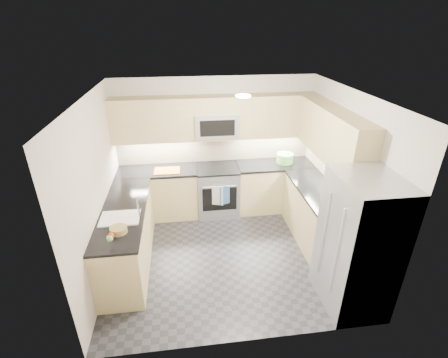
% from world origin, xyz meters
% --- Properties ---
extents(floor, '(3.60, 3.20, 0.00)m').
position_xyz_m(floor, '(0.00, 0.00, 0.00)').
color(floor, '#232328').
rests_on(floor, ground).
extents(ceiling, '(3.60, 3.20, 0.02)m').
position_xyz_m(ceiling, '(0.00, 0.00, 2.50)').
color(ceiling, beige).
rests_on(ceiling, wall_back).
extents(wall_back, '(3.60, 0.02, 2.50)m').
position_xyz_m(wall_back, '(0.00, 1.60, 1.25)').
color(wall_back, '#BEB4A6').
rests_on(wall_back, floor).
extents(wall_front, '(3.60, 0.02, 2.50)m').
position_xyz_m(wall_front, '(0.00, -1.60, 1.25)').
color(wall_front, '#BEB4A6').
rests_on(wall_front, floor).
extents(wall_left, '(0.02, 3.20, 2.50)m').
position_xyz_m(wall_left, '(-1.80, 0.00, 1.25)').
color(wall_left, '#BEB4A6').
rests_on(wall_left, floor).
extents(wall_right, '(0.02, 3.20, 2.50)m').
position_xyz_m(wall_right, '(1.80, 0.00, 1.25)').
color(wall_right, '#BEB4A6').
rests_on(wall_right, floor).
extents(base_cab_back_left, '(1.42, 0.60, 0.90)m').
position_xyz_m(base_cab_back_left, '(-1.09, 1.30, 0.45)').
color(base_cab_back_left, tan).
rests_on(base_cab_back_left, floor).
extents(base_cab_back_right, '(1.42, 0.60, 0.90)m').
position_xyz_m(base_cab_back_right, '(1.09, 1.30, 0.45)').
color(base_cab_back_right, tan).
rests_on(base_cab_back_right, floor).
extents(base_cab_right, '(0.60, 1.70, 0.90)m').
position_xyz_m(base_cab_right, '(1.50, 0.15, 0.45)').
color(base_cab_right, tan).
rests_on(base_cab_right, floor).
extents(base_cab_peninsula, '(0.60, 2.00, 0.90)m').
position_xyz_m(base_cab_peninsula, '(-1.50, 0.00, 0.45)').
color(base_cab_peninsula, tan).
rests_on(base_cab_peninsula, floor).
extents(countertop_back_left, '(1.42, 0.63, 0.04)m').
position_xyz_m(countertop_back_left, '(-1.09, 1.30, 0.92)').
color(countertop_back_left, black).
rests_on(countertop_back_left, base_cab_back_left).
extents(countertop_back_right, '(1.42, 0.63, 0.04)m').
position_xyz_m(countertop_back_right, '(1.09, 1.30, 0.92)').
color(countertop_back_right, black).
rests_on(countertop_back_right, base_cab_back_right).
extents(countertop_right, '(0.63, 1.70, 0.04)m').
position_xyz_m(countertop_right, '(1.50, 0.15, 0.92)').
color(countertop_right, black).
rests_on(countertop_right, base_cab_right).
extents(countertop_peninsula, '(0.63, 2.00, 0.04)m').
position_xyz_m(countertop_peninsula, '(-1.50, 0.00, 0.92)').
color(countertop_peninsula, black).
rests_on(countertop_peninsula, base_cab_peninsula).
extents(upper_cab_back, '(3.60, 0.35, 0.75)m').
position_xyz_m(upper_cab_back, '(0.00, 1.43, 1.83)').
color(upper_cab_back, tan).
rests_on(upper_cab_back, wall_back).
extents(upper_cab_right, '(0.35, 1.95, 0.75)m').
position_xyz_m(upper_cab_right, '(1.62, 0.28, 1.83)').
color(upper_cab_right, tan).
rests_on(upper_cab_right, wall_right).
extents(backsplash_back, '(3.60, 0.01, 0.51)m').
position_xyz_m(backsplash_back, '(0.00, 1.60, 1.20)').
color(backsplash_back, '#C9B891').
rests_on(backsplash_back, wall_back).
extents(backsplash_right, '(0.01, 2.30, 0.51)m').
position_xyz_m(backsplash_right, '(1.80, 0.45, 1.20)').
color(backsplash_right, '#C9B891').
rests_on(backsplash_right, wall_right).
extents(gas_range, '(0.76, 0.65, 0.91)m').
position_xyz_m(gas_range, '(0.00, 1.28, 0.46)').
color(gas_range, '#929499').
rests_on(gas_range, floor).
extents(range_cooktop, '(0.76, 0.65, 0.03)m').
position_xyz_m(range_cooktop, '(0.00, 1.28, 0.92)').
color(range_cooktop, black).
rests_on(range_cooktop, gas_range).
extents(oven_door_glass, '(0.62, 0.02, 0.45)m').
position_xyz_m(oven_door_glass, '(0.00, 0.95, 0.45)').
color(oven_door_glass, black).
rests_on(oven_door_glass, gas_range).
extents(oven_handle, '(0.60, 0.02, 0.02)m').
position_xyz_m(oven_handle, '(0.00, 0.93, 0.72)').
color(oven_handle, '#B2B5BA').
rests_on(oven_handle, gas_range).
extents(microwave, '(0.76, 0.40, 0.40)m').
position_xyz_m(microwave, '(0.00, 1.40, 1.70)').
color(microwave, '#A9ACB1').
rests_on(microwave, upper_cab_back).
extents(microwave_door, '(0.60, 0.01, 0.28)m').
position_xyz_m(microwave_door, '(0.00, 1.20, 1.70)').
color(microwave_door, black).
rests_on(microwave_door, microwave).
extents(refrigerator, '(0.70, 0.90, 1.80)m').
position_xyz_m(refrigerator, '(1.45, -1.15, 0.90)').
color(refrigerator, '#A7A9AF').
rests_on(refrigerator, floor).
extents(fridge_handle_left, '(0.02, 0.02, 1.20)m').
position_xyz_m(fridge_handle_left, '(1.08, -1.33, 0.95)').
color(fridge_handle_left, '#B2B5BA').
rests_on(fridge_handle_left, refrigerator).
extents(fridge_handle_right, '(0.02, 0.02, 1.20)m').
position_xyz_m(fridge_handle_right, '(1.08, -0.97, 0.95)').
color(fridge_handle_right, '#B2B5BA').
rests_on(fridge_handle_right, refrigerator).
extents(sink_basin, '(0.52, 0.38, 0.16)m').
position_xyz_m(sink_basin, '(-1.50, -0.25, 0.88)').
color(sink_basin, white).
rests_on(sink_basin, base_cab_peninsula).
extents(faucet, '(0.03, 0.03, 0.28)m').
position_xyz_m(faucet, '(-1.24, -0.25, 1.08)').
color(faucet, silver).
rests_on(faucet, countertop_peninsula).
extents(utensil_bowl, '(0.34, 0.34, 0.18)m').
position_xyz_m(utensil_bowl, '(1.28, 1.32, 1.03)').
color(utensil_bowl, '#59A145').
rests_on(utensil_bowl, countertop_back_right).
extents(cutting_board, '(0.45, 0.32, 0.01)m').
position_xyz_m(cutting_board, '(-0.91, 1.22, 0.95)').
color(cutting_board, orange).
rests_on(cutting_board, countertop_back_left).
extents(fruit_basket, '(0.22, 0.22, 0.08)m').
position_xyz_m(fruit_basket, '(-1.47, -0.57, 0.98)').
color(fruit_basket, '#9C8048').
rests_on(fruit_basket, countertop_peninsula).
extents(fruit_apple, '(0.07, 0.07, 0.07)m').
position_xyz_m(fruit_apple, '(-1.51, -0.79, 1.05)').
color(fruit_apple, '#BE3A15').
rests_on(fruit_apple, fruit_basket).
extents(fruit_pear, '(0.07, 0.07, 0.07)m').
position_xyz_m(fruit_pear, '(-1.51, -0.85, 1.05)').
color(fruit_pear, '#62A647').
rests_on(fruit_pear, fruit_basket).
extents(dish_towel_check, '(0.19, 0.08, 0.37)m').
position_xyz_m(dish_towel_check, '(-0.04, 0.91, 0.55)').
color(dish_towel_check, silver).
rests_on(dish_towel_check, oven_handle).
extents(dish_towel_blue, '(0.19, 0.08, 0.36)m').
position_xyz_m(dish_towel_blue, '(0.09, 0.91, 0.55)').
color(dish_towel_blue, '#2E507E').
rests_on(dish_towel_blue, oven_handle).
extents(fruit_orange, '(0.06, 0.06, 0.06)m').
position_xyz_m(fruit_orange, '(-1.53, -0.83, 1.05)').
color(fruit_orange, orange).
rests_on(fruit_orange, fruit_basket).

